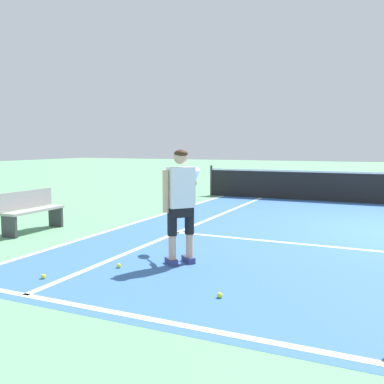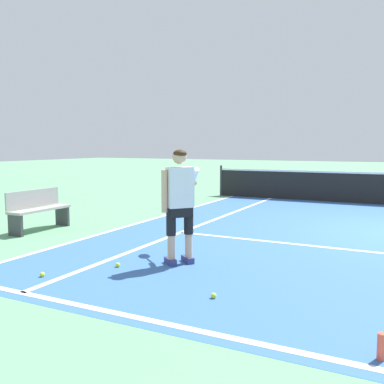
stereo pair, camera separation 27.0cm
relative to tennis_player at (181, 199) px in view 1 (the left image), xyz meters
name	(u,v)px [view 1 (the left image)]	position (x,y,z in m)	size (l,w,h in m)	color
line_singles_left	(200,223)	(-1.08, 3.21, -0.99)	(0.10, 10.46, 0.01)	white
line_doubles_left	(148,219)	(-2.46, 3.21, -0.99)	(0.10, 10.46, 0.01)	white
tennis_player	(181,199)	(0.00, 0.00, 0.00)	(0.80, 1.13, 1.71)	navy
tennis_ball_near_feet	(119,266)	(-0.72, -0.59, -0.96)	(0.07, 0.07, 0.07)	#CCE02D
tennis_ball_by_baseline	(220,295)	(1.06, -1.14, -0.96)	(0.07, 0.07, 0.07)	#CCE02D
tennis_ball_mid_court	(43,276)	(-1.35, -1.43, -0.96)	(0.07, 0.07, 0.07)	#CCE02D
courtside_bench	(32,210)	(-3.86, 0.91, -0.54)	(0.40, 1.40, 0.85)	#9E9993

